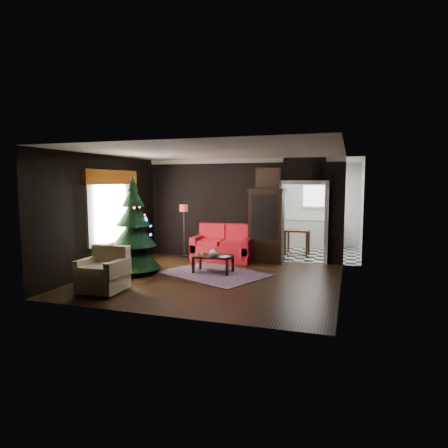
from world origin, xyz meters
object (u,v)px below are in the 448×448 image
(wall_clock, at_px, (314,173))
(kitchen_table, at_px, (297,242))
(armchair, at_px, (103,269))
(teapot, at_px, (213,253))
(coffee_table, at_px, (213,264))
(christmas_tree, at_px, (134,229))
(floor_lamp, at_px, (184,231))
(loveseat, at_px, (223,243))
(curio_cabinet, at_px, (266,227))

(wall_clock, height_order, kitchen_table, wall_clock)
(armchair, height_order, teapot, armchair)
(coffee_table, height_order, wall_clock, wall_clock)
(christmas_tree, relative_size, coffee_table, 2.61)
(wall_clock, bearing_deg, coffee_table, -139.37)
(christmas_tree, distance_m, teapot, 1.96)
(floor_lamp, relative_size, christmas_tree, 0.61)
(christmas_tree, bearing_deg, kitchen_table, 47.38)
(loveseat, distance_m, floor_lamp, 1.13)
(kitchen_table, bearing_deg, christmas_tree, -132.62)
(kitchen_table, bearing_deg, curio_cabinet, -114.44)
(armchair, relative_size, kitchen_table, 1.13)
(teapot, bearing_deg, kitchen_table, 65.32)
(loveseat, bearing_deg, armchair, -109.24)
(curio_cabinet, bearing_deg, coffee_table, -119.42)
(coffee_table, bearing_deg, loveseat, 98.84)
(christmas_tree, bearing_deg, wall_clock, 31.58)
(curio_cabinet, height_order, coffee_table, curio_cabinet)
(armchair, distance_m, teapot, 2.55)
(loveseat, bearing_deg, kitchen_table, 42.51)
(christmas_tree, bearing_deg, teapot, 11.07)
(teapot, relative_size, wall_clock, 0.62)
(floor_lamp, height_order, christmas_tree, christmas_tree)
(armchair, distance_m, kitchen_table, 6.14)
(christmas_tree, xyz_separation_m, wall_clock, (3.91, 2.41, 1.33))
(wall_clock, bearing_deg, teapot, -135.28)
(coffee_table, xyz_separation_m, wall_clock, (2.13, 1.83, 2.16))
(curio_cabinet, distance_m, teapot, 2.10)
(christmas_tree, xyz_separation_m, coffee_table, (1.79, 0.58, -0.83))
(floor_lamp, xyz_separation_m, teapot, (1.33, -1.38, -0.31))
(armchair, bearing_deg, curio_cabinet, 56.82)
(curio_cabinet, xyz_separation_m, coffee_table, (-0.93, -1.65, -0.73))
(floor_lamp, relative_size, coffee_table, 1.58)
(curio_cabinet, xyz_separation_m, floor_lamp, (-2.19, -0.49, -0.12))
(armchair, xyz_separation_m, wall_clock, (3.63, 4.06, 1.92))
(curio_cabinet, distance_m, coffee_table, 2.03)
(christmas_tree, distance_m, kitchen_table, 5.01)
(teapot, bearing_deg, floor_lamp, 133.97)
(loveseat, xyz_separation_m, curio_cabinet, (1.15, 0.22, 0.45))
(loveseat, bearing_deg, curio_cabinet, 10.83)
(coffee_table, bearing_deg, wall_clock, 40.63)
(curio_cabinet, distance_m, wall_clock, 1.88)
(floor_lamp, xyz_separation_m, coffee_table, (1.26, -1.16, -0.61))
(loveseat, distance_m, coffee_table, 1.47)
(teapot, bearing_deg, wall_clock, 44.72)
(loveseat, distance_m, armchair, 3.87)
(loveseat, height_order, teapot, loveseat)
(curio_cabinet, relative_size, wall_clock, 5.94)
(curio_cabinet, bearing_deg, loveseat, -169.17)
(coffee_table, relative_size, kitchen_table, 1.21)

